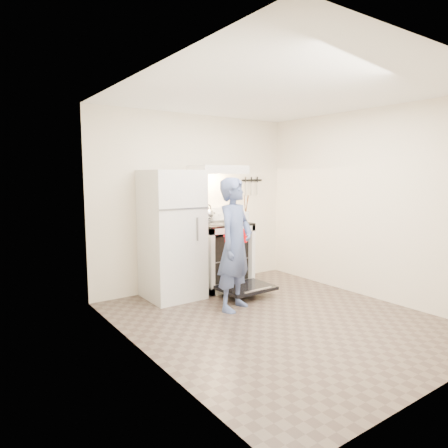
% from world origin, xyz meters
% --- Properties ---
extents(floor, '(3.60, 3.60, 0.00)m').
position_xyz_m(floor, '(0.00, 0.00, 0.00)').
color(floor, brown).
rests_on(floor, ground).
extents(back_wall, '(3.20, 0.02, 2.50)m').
position_xyz_m(back_wall, '(0.00, 1.80, 1.25)').
color(back_wall, beige).
rests_on(back_wall, ground).
extents(refrigerator, '(0.70, 0.70, 1.70)m').
position_xyz_m(refrigerator, '(-0.58, 1.45, 0.85)').
color(refrigerator, silver).
rests_on(refrigerator, floor).
extents(stove_body, '(0.76, 0.65, 0.92)m').
position_xyz_m(stove_body, '(0.23, 1.48, 0.46)').
color(stove_body, silver).
rests_on(stove_body, floor).
extents(cooktop, '(0.76, 0.65, 0.03)m').
position_xyz_m(cooktop, '(0.23, 1.48, 0.94)').
color(cooktop, black).
rests_on(cooktop, stove_body).
extents(backsplash, '(0.76, 0.07, 0.20)m').
position_xyz_m(backsplash, '(0.23, 1.76, 1.05)').
color(backsplash, silver).
rests_on(backsplash, cooktop).
extents(oven_door, '(0.70, 0.54, 0.04)m').
position_xyz_m(oven_door, '(0.23, 0.88, 0.12)').
color(oven_door, black).
rests_on(oven_door, floor).
extents(oven_rack, '(0.60, 0.52, 0.01)m').
position_xyz_m(oven_rack, '(0.23, 1.48, 0.44)').
color(oven_rack, slate).
rests_on(oven_rack, stove_body).
extents(range_hood, '(0.76, 0.50, 0.12)m').
position_xyz_m(range_hood, '(0.23, 1.55, 1.71)').
color(range_hood, silver).
rests_on(range_hood, back_wall).
extents(knife_strip, '(0.40, 0.02, 0.03)m').
position_xyz_m(knife_strip, '(1.05, 1.79, 1.55)').
color(knife_strip, black).
rests_on(knife_strip, back_wall).
extents(pizza_stone, '(0.29, 0.29, 0.02)m').
position_xyz_m(pizza_stone, '(0.15, 1.50, 0.45)').
color(pizza_stone, '#977957').
rests_on(pizza_stone, oven_rack).
extents(tea_kettle, '(0.21, 0.17, 0.25)m').
position_xyz_m(tea_kettle, '(0.15, 1.70, 1.08)').
color(tea_kettle, '#B6B6BB').
rests_on(tea_kettle, cooktop).
extents(utensil_jar, '(0.11, 0.11, 0.13)m').
position_xyz_m(utensil_jar, '(0.53, 1.27, 1.05)').
color(utensil_jar, silver).
rests_on(utensil_jar, cooktop).
extents(person, '(0.69, 0.59, 1.61)m').
position_xyz_m(person, '(-0.18, 0.58, 0.80)').
color(person, '#344773').
rests_on(person, floor).
extents(dutch_oven, '(0.36, 0.29, 0.24)m').
position_xyz_m(dutch_oven, '(0.04, 0.85, 0.85)').
color(dutch_oven, '#E40008').
rests_on(dutch_oven, person).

